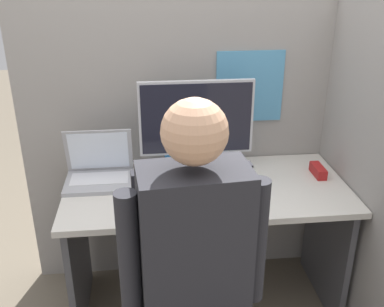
% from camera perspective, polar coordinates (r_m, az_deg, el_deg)
% --- Properties ---
extents(cubicle_panel_back, '(1.86, 0.05, 1.60)m').
position_cam_1_polar(cubicle_panel_back, '(2.45, 0.86, 1.49)').
color(cubicle_panel_back, gray).
rests_on(cubicle_panel_back, ground).
extents(cubicle_panel_right, '(0.04, 1.27, 1.60)m').
position_cam_1_polar(cubicle_panel_right, '(2.28, 20.01, -1.85)').
color(cubicle_panel_right, gray).
rests_on(cubicle_panel_right, ground).
extents(desk, '(1.36, 0.64, 0.71)m').
position_cam_1_polar(desk, '(2.27, 1.83, -8.20)').
color(desk, beige).
rests_on(desk, ground).
extents(paper_box, '(0.31, 0.22, 0.07)m').
position_cam_1_polar(paper_box, '(2.28, 0.55, -1.81)').
color(paper_box, '#236BAD').
rests_on(paper_box, desk).
extents(monitor, '(0.56, 0.20, 0.42)m').
position_cam_1_polar(monitor, '(2.19, 0.56, 4.05)').
color(monitor, '#B2B2B7').
rests_on(monitor, paper_box).
extents(laptop, '(0.33, 0.25, 0.26)m').
position_cam_1_polar(laptop, '(2.25, -11.69, -2.31)').
color(laptop, '#99999E').
rests_on(laptop, desk).
extents(mouse, '(0.07, 0.05, 0.04)m').
position_cam_1_polar(mouse, '(2.06, -5.61, -5.54)').
color(mouse, silver).
rests_on(mouse, desk).
extents(stapler, '(0.05, 0.13, 0.05)m').
position_cam_1_polar(stapler, '(2.36, 15.72, -2.11)').
color(stapler, '#A31919').
rests_on(stapler, desk).
extents(carrot_toy, '(0.04, 0.13, 0.04)m').
position_cam_1_polar(carrot_toy, '(2.02, 3.63, -5.98)').
color(carrot_toy, orange).
rests_on(carrot_toy, desk).
extents(person, '(0.48, 0.45, 1.38)m').
position_cam_1_polar(person, '(1.46, 0.34, -15.90)').
color(person, black).
rests_on(person, ground).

